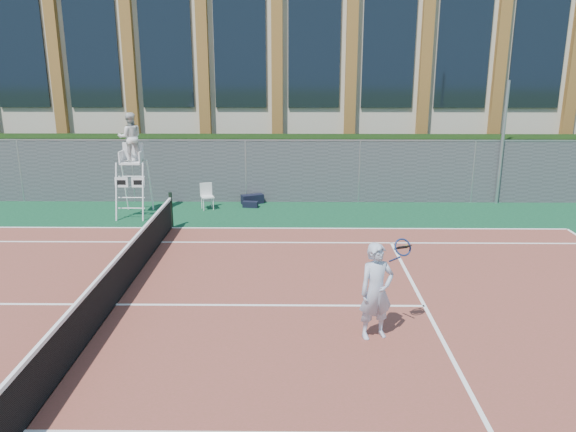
{
  "coord_description": "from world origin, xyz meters",
  "views": [
    {
      "loc": [
        3.7,
        -10.65,
        4.94
      ],
      "look_at": [
        3.55,
        3.0,
        1.11
      ],
      "focal_mm": 35.0,
      "sensor_mm": 36.0,
      "label": 1
    }
  ],
  "objects_px": {
    "steel_pole": "(502,144)",
    "umpire_chair": "(130,140)",
    "plastic_chair": "(207,194)",
    "tennis_player": "(376,291)"
  },
  "relations": [
    {
      "from": "steel_pole",
      "to": "umpire_chair",
      "type": "xyz_separation_m",
      "value": [
        -12.37,
        -1.65,
        0.33
      ]
    },
    {
      "from": "plastic_chair",
      "to": "tennis_player",
      "type": "relative_size",
      "value": 0.49
    },
    {
      "from": "plastic_chair",
      "to": "tennis_player",
      "type": "height_order",
      "value": "tennis_player"
    },
    {
      "from": "tennis_player",
      "to": "steel_pole",
      "type": "bearing_deg",
      "value": 60.41
    },
    {
      "from": "umpire_chair",
      "to": "plastic_chair",
      "type": "relative_size",
      "value": 3.81
    },
    {
      "from": "plastic_chair",
      "to": "umpire_chair",
      "type": "bearing_deg",
      "value": -160.35
    },
    {
      "from": "steel_pole",
      "to": "plastic_chair",
      "type": "distance_m",
      "value": 10.3
    },
    {
      "from": "steel_pole",
      "to": "plastic_chair",
      "type": "relative_size",
      "value": 4.83
    },
    {
      "from": "plastic_chair",
      "to": "tennis_player",
      "type": "xyz_separation_m",
      "value": [
        4.45,
        -9.17,
        0.4
      ]
    },
    {
      "from": "steel_pole",
      "to": "tennis_player",
      "type": "xyz_separation_m",
      "value": [
        -5.69,
        -10.02,
        -1.2
      ]
    }
  ]
}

